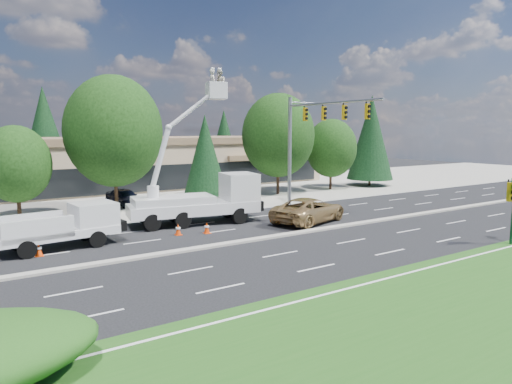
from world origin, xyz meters
TOP-DOWN VIEW (x-y plane):
  - ground at (0.00, 0.00)m, footprint 140.00×140.00m
  - concrete_apron at (0.00, 20.00)m, footprint 140.00×22.00m
  - grass_verge at (0.00, -13.00)m, footprint 140.00×10.00m
  - road_median at (0.00, 0.00)m, footprint 120.00×0.55m
  - strip_mall at (0.00, 29.97)m, footprint 50.40×15.40m
  - tree_front_c at (-10.00, 15.00)m, footprint 4.80×4.80m
  - tree_front_d at (-3.00, 15.00)m, footprint 7.64×7.64m
  - tree_front_e at (5.00, 15.00)m, footprint 3.90×3.90m
  - tree_front_f at (13.00, 15.00)m, footprint 7.13×7.13m
  - tree_front_g at (20.00, 15.00)m, footprint 5.42×5.42m
  - tree_front_h at (26.00, 15.00)m, footprint 5.19×5.19m
  - tree_back_b at (-4.00, 42.00)m, footprint 5.99×5.99m
  - tree_back_c at (10.00, 42.00)m, footprint 4.37×4.37m
  - tree_back_d at (22.00, 42.00)m, footprint 4.82×4.82m
  - signal_mast at (10.03, 7.04)m, footprint 2.76×10.16m
  - street_sign_pole at (12.00, -8.40)m, footprint 0.90×0.44m
  - utility_pickup at (-8.78, 4.25)m, footprint 6.20×2.85m
  - bucket_truck at (0.33, 6.08)m, footprint 9.02×4.07m
  - traffic_cone_a at (-10.37, 3.18)m, footprint 0.40×0.40m
  - traffic_cone_b at (-2.61, 3.68)m, footprint 0.40×0.40m
  - traffic_cone_c at (-0.95, 3.16)m, footprint 0.40×0.40m
  - traffic_cone_d at (6.77, 3.74)m, footprint 0.40×0.40m
  - minivan at (6.50, 2.36)m, footprint 6.72×4.56m
  - parked_car_west at (-2.00, 16.12)m, footprint 2.50×4.57m
  - parked_car_east at (10.03, 21.00)m, footprint 2.29×4.77m

SIDE VIEW (x-z plane):
  - ground at x=0.00m, z-range 0.00..0.00m
  - concrete_apron at x=0.00m, z-range 0.00..0.01m
  - grass_verge at x=0.00m, z-range 0.00..0.01m
  - road_median at x=0.00m, z-range 0.00..0.12m
  - traffic_cone_a at x=-10.37m, z-range -0.01..0.69m
  - traffic_cone_b at x=-2.61m, z-range -0.01..0.69m
  - traffic_cone_c at x=-0.95m, z-range -0.01..0.69m
  - traffic_cone_d at x=6.77m, z-range -0.01..0.69m
  - parked_car_west at x=-2.00m, z-range 0.00..1.47m
  - parked_car_east at x=10.03m, z-range 0.00..1.51m
  - minivan at x=6.50m, z-range 0.00..1.71m
  - utility_pickup at x=-8.78m, z-range -0.20..2.10m
  - bucket_truck at x=0.33m, z-range -3.04..7.36m
  - street_sign_pole at x=12.00m, z-range 0.44..4.44m
  - strip_mall at x=0.00m, z-range 0.08..5.58m
  - tree_front_c at x=-10.00m, z-range 0.57..7.23m
  - tree_front_e at x=5.00m, z-range 0.28..7.96m
  - tree_front_g at x=20.00m, z-range 0.64..8.15m
  - tree_back_c at x=10.00m, z-range 0.31..8.93m
  - tree_back_d at x=22.00m, z-range 0.35..9.84m
  - tree_front_h at x=26.00m, z-range 0.37..10.60m
  - tree_front_f at x=13.00m, z-range 0.84..10.74m
  - signal_mast at x=10.03m, z-range 1.56..10.56m
  - tree_front_d at x=-3.00m, z-range 0.90..11.50m
  - tree_back_b at x=-4.00m, z-range 0.43..12.24m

